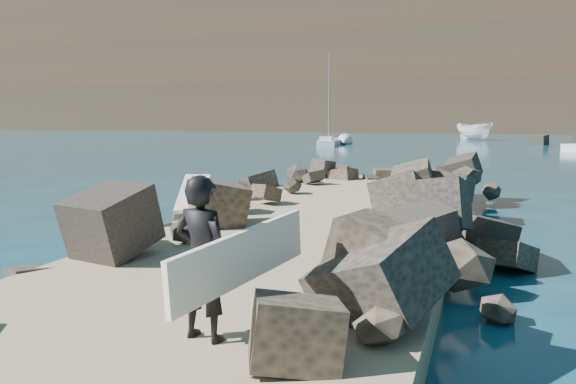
# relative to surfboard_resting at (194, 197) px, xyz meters

# --- Properties ---
(ground) EXTENTS (800.00, 800.00, 0.00)m
(ground) POSITION_rel_surfboard_resting_xyz_m (2.92, -0.59, -1.04)
(ground) COLOR #0F384C
(ground) RESTS_ON ground
(jetty) EXTENTS (6.00, 26.00, 0.60)m
(jetty) POSITION_rel_surfboard_resting_xyz_m (2.92, -2.59, -0.74)
(jetty) COLOR #8C7759
(jetty) RESTS_ON ground
(riprap_left) EXTENTS (2.60, 22.00, 1.00)m
(riprap_left) POSITION_rel_surfboard_resting_xyz_m (0.02, -2.09, -0.54)
(riprap_left) COLOR black
(riprap_left) RESTS_ON ground
(riprap_right) EXTENTS (2.60, 22.00, 1.00)m
(riprap_right) POSITION_rel_surfboard_resting_xyz_m (5.82, -2.09, -0.54)
(riprap_right) COLOR black
(riprap_right) RESTS_ON ground
(headland) EXTENTS (360.00, 140.00, 32.00)m
(headland) POSITION_rel_surfboard_resting_xyz_m (12.92, 159.41, 14.96)
(headland) COLOR #2D4919
(headland) RESTS_ON ground
(surfboard_resting) EXTENTS (1.56, 2.56, 0.08)m
(surfboard_resting) POSITION_rel_surfboard_resting_xyz_m (0.00, 0.00, 0.00)
(surfboard_resting) COLOR white
(surfboard_resting) RESTS_ON riprap_left
(boat_imported) EXTENTS (5.59, 5.71, 2.24)m
(boat_imported) POSITION_rel_surfboard_resting_xyz_m (5.26, 62.89, 0.08)
(boat_imported) COLOR white
(boat_imported) RESTS_ON ground
(surfer_with_board) EXTENTS (1.08, 2.12, 1.75)m
(surfer_with_board) POSITION_rel_surfboard_resting_xyz_m (3.77, -6.57, 0.44)
(surfer_with_board) COLOR black
(surfer_with_board) RESTS_ON jetty
(sailboat_a) EXTENTS (3.07, 7.88, 9.22)m
(sailboat_a) POSITION_rel_surfboard_resting_xyz_m (-8.38, 43.14, -0.69)
(sailboat_a) COLOR silver
(sailboat_a) RESTS_ON ground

